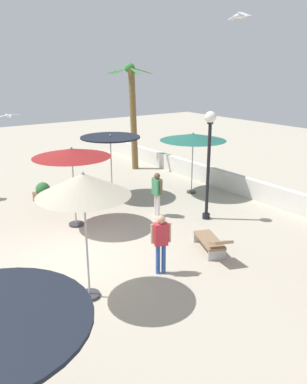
{
  "coord_description": "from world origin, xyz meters",
  "views": [
    {
      "loc": [
        10.14,
        -4.23,
        5.43
      ],
      "look_at": [
        0.0,
        2.95,
        1.4
      ],
      "focal_mm": 36.23,
      "sensor_mm": 36.0,
      "label": 1
    }
  ],
  "objects_px": {
    "lounge_chair_0": "(212,241)",
    "patio_umbrella_3": "(193,137)",
    "patio_umbrella_2": "(83,186)",
    "seagull_1": "(240,16)",
    "patio_umbrella_0": "(110,141)",
    "guest_1": "(157,190)",
    "seagull_0": "(9,116)",
    "patio_umbrella_1": "(72,154)",
    "planter": "(43,193)",
    "guest_3": "(161,238)",
    "palm_tree_0": "(132,106)",
    "lamp_post_0": "(209,150)"
  },
  "relations": [
    {
      "from": "lounge_chair_0",
      "to": "patio_umbrella_3",
      "type": "bearing_deg",
      "value": 145.22
    },
    {
      "from": "patio_umbrella_2",
      "to": "seagull_1",
      "type": "height_order",
      "value": "seagull_1"
    },
    {
      "from": "patio_umbrella_0",
      "to": "guest_1",
      "type": "distance_m",
      "value": 3.35
    },
    {
      "from": "seagull_0",
      "to": "seagull_1",
      "type": "relative_size",
      "value": 0.9
    },
    {
      "from": "patio_umbrella_1",
      "to": "planter",
      "type": "relative_size",
      "value": 3.36
    },
    {
      "from": "patio_umbrella_2",
      "to": "lounge_chair_0",
      "type": "distance_m",
      "value": 4.76
    },
    {
      "from": "patio_umbrella_2",
      "to": "lounge_chair_0",
      "type": "xyz_separation_m",
      "value": [
        0.05,
        4.07,
        -2.47
      ]
    },
    {
      "from": "patio_umbrella_2",
      "to": "planter",
      "type": "height_order",
      "value": "patio_umbrella_2"
    },
    {
      "from": "patio_umbrella_0",
      "to": "guest_3",
      "type": "height_order",
      "value": "patio_umbrella_0"
    },
    {
      "from": "guest_3",
      "to": "seagull_1",
      "type": "relative_size",
      "value": 1.52
    },
    {
      "from": "patio_umbrella_3",
      "to": "patio_umbrella_1",
      "type": "bearing_deg",
      "value": -85.19
    },
    {
      "from": "palm_tree_0",
      "to": "planter",
      "type": "distance_m",
      "value": 7.4
    },
    {
      "from": "guest_1",
      "to": "guest_3",
      "type": "bearing_deg",
      "value": -34.43
    },
    {
      "from": "lounge_chair_0",
      "to": "seagull_0",
      "type": "relative_size",
      "value": 1.89
    },
    {
      "from": "guest_1",
      "to": "seagull_0",
      "type": "bearing_deg",
      "value": -140.49
    },
    {
      "from": "patio_umbrella_0",
      "to": "patio_umbrella_3",
      "type": "bearing_deg",
      "value": 63.23
    },
    {
      "from": "palm_tree_0",
      "to": "patio_umbrella_3",
      "type": "bearing_deg",
      "value": -3.1
    },
    {
      "from": "palm_tree_0",
      "to": "patio_umbrella_2",
      "type": "bearing_deg",
      "value": -37.29
    },
    {
      "from": "patio_umbrella_1",
      "to": "patio_umbrella_3",
      "type": "xyz_separation_m",
      "value": [
        -0.49,
        5.85,
        -0.1
      ]
    },
    {
      "from": "patio_umbrella_1",
      "to": "guest_1",
      "type": "distance_m",
      "value": 3.44
    },
    {
      "from": "patio_umbrella_2",
      "to": "patio_umbrella_0",
      "type": "bearing_deg",
      "value": 146.38
    },
    {
      "from": "planter",
      "to": "patio_umbrella_3",
      "type": "bearing_deg",
      "value": 65.77
    },
    {
      "from": "patio_umbrella_1",
      "to": "guest_1",
      "type": "xyz_separation_m",
      "value": [
        0.92,
        2.91,
        -1.59
      ]
    },
    {
      "from": "seagull_1",
      "to": "planter",
      "type": "height_order",
      "value": "seagull_1"
    },
    {
      "from": "patio_umbrella_2",
      "to": "patio_umbrella_3",
      "type": "distance_m",
      "value": 8.96
    },
    {
      "from": "patio_umbrella_0",
      "to": "guest_1",
      "type": "height_order",
      "value": "patio_umbrella_0"
    },
    {
      "from": "guest_3",
      "to": "seagull_0",
      "type": "bearing_deg",
      "value": -170.36
    },
    {
      "from": "patio_umbrella_2",
      "to": "seagull_1",
      "type": "xyz_separation_m",
      "value": [
        -0.53,
        5.29,
        3.91
      ]
    },
    {
      "from": "palm_tree_0",
      "to": "seagull_1",
      "type": "bearing_deg",
      "value": -14.46
    },
    {
      "from": "lounge_chair_0",
      "to": "guest_1",
      "type": "distance_m",
      "value": 3.61
    },
    {
      "from": "patio_umbrella_3",
      "to": "lounge_chair_0",
      "type": "distance_m",
      "value": 6.37
    },
    {
      "from": "palm_tree_0",
      "to": "guest_1",
      "type": "height_order",
      "value": "palm_tree_0"
    },
    {
      "from": "patio_umbrella_2",
      "to": "guest_1",
      "type": "xyz_separation_m",
      "value": [
        -3.47,
        4.56,
        -1.84
      ]
    },
    {
      "from": "lamp_post_0",
      "to": "seagull_1",
      "type": "relative_size",
      "value": 3.53
    },
    {
      "from": "patio_umbrella_3",
      "to": "guest_1",
      "type": "distance_m",
      "value": 3.59
    },
    {
      "from": "patio_umbrella_2",
      "to": "patio_umbrella_3",
      "type": "height_order",
      "value": "patio_umbrella_2"
    },
    {
      "from": "patio_umbrella_1",
      "to": "palm_tree_0",
      "type": "bearing_deg",
      "value": 133.54
    },
    {
      "from": "lounge_chair_0",
      "to": "guest_3",
      "type": "relative_size",
      "value": 1.12
    },
    {
      "from": "guest_3",
      "to": "planter",
      "type": "height_order",
      "value": "guest_3"
    },
    {
      "from": "lamp_post_0",
      "to": "patio_umbrella_0",
      "type": "bearing_deg",
      "value": -159.86
    },
    {
      "from": "guest_1",
      "to": "lamp_post_0",
      "type": "bearing_deg",
      "value": 45.92
    },
    {
      "from": "guest_1",
      "to": "guest_3",
      "type": "relative_size",
      "value": 0.99
    },
    {
      "from": "planter",
      "to": "patio_umbrella_2",
      "type": "bearing_deg",
      "value": -12.05
    },
    {
      "from": "lamp_post_0",
      "to": "seagull_0",
      "type": "distance_m",
      "value": 7.95
    },
    {
      "from": "patio_umbrella_3",
      "to": "guest_1",
      "type": "xyz_separation_m",
      "value": [
        1.41,
        -2.94,
        -1.49
      ]
    },
    {
      "from": "patio_umbrella_0",
      "to": "guest_1",
      "type": "bearing_deg",
      "value": 4.63
    },
    {
      "from": "patio_umbrella_0",
      "to": "lounge_chair_0",
      "type": "xyz_separation_m",
      "value": [
        6.54,
        -0.25,
        -2.06
      ]
    },
    {
      "from": "guest_3",
      "to": "lounge_chair_0",
      "type": "bearing_deg",
      "value": 91.14
    },
    {
      "from": "lamp_post_0",
      "to": "lounge_chair_0",
      "type": "xyz_separation_m",
      "value": [
        2.23,
        -1.83,
        -2.2
      ]
    },
    {
      "from": "patio_umbrella_2",
      "to": "patio_umbrella_3",
      "type": "xyz_separation_m",
      "value": [
        -4.89,
        7.5,
        -0.36
      ]
    }
  ]
}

